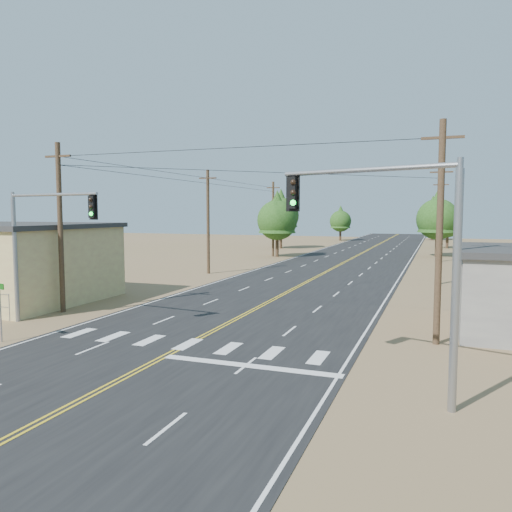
% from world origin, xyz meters
% --- Properties ---
extents(ground, '(220.00, 220.00, 0.00)m').
position_xyz_m(ground, '(0.00, 0.00, 0.00)').
color(ground, '#846447').
rests_on(ground, ground).
extents(road, '(15.00, 200.00, 0.02)m').
position_xyz_m(road, '(0.00, 30.00, 0.01)').
color(road, black).
rests_on(road, ground).
extents(utility_pole_left_near, '(1.80, 0.30, 10.00)m').
position_xyz_m(utility_pole_left_near, '(-10.50, 12.00, 5.12)').
color(utility_pole_left_near, '#4C3826').
rests_on(utility_pole_left_near, ground).
extents(utility_pole_left_mid, '(1.80, 0.30, 10.00)m').
position_xyz_m(utility_pole_left_mid, '(-10.50, 32.00, 5.12)').
color(utility_pole_left_mid, '#4C3826').
rests_on(utility_pole_left_mid, ground).
extents(utility_pole_left_far, '(1.80, 0.30, 10.00)m').
position_xyz_m(utility_pole_left_far, '(-10.50, 52.00, 5.12)').
color(utility_pole_left_far, '#4C3826').
rests_on(utility_pole_left_far, ground).
extents(utility_pole_right_near, '(1.80, 0.30, 10.00)m').
position_xyz_m(utility_pole_right_near, '(10.50, 12.00, 5.12)').
color(utility_pole_right_near, '#4C3826').
rests_on(utility_pole_right_near, ground).
extents(utility_pole_right_mid, '(1.80, 0.30, 10.00)m').
position_xyz_m(utility_pole_right_mid, '(10.50, 32.00, 5.12)').
color(utility_pole_right_mid, '#4C3826').
rests_on(utility_pole_right_mid, ground).
extents(utility_pole_right_far, '(1.80, 0.30, 10.00)m').
position_xyz_m(utility_pole_right_far, '(10.50, 52.00, 5.12)').
color(utility_pole_right_far, '#4C3826').
rests_on(utility_pole_right_far, ground).
extents(signal_mast_left, '(6.17, 1.12, 7.03)m').
position_xyz_m(signal_mast_left, '(-9.21, 8.84, 4.78)').
color(signal_mast_left, gray).
rests_on(signal_mast_left, ground).
extents(signal_mast_right, '(5.92, 2.07, 7.52)m').
position_xyz_m(signal_mast_right, '(9.32, 4.53, 5.08)').
color(signal_mast_right, gray).
rests_on(signal_mast_right, ground).
extents(street_sign, '(0.78, 0.27, 2.72)m').
position_xyz_m(street_sign, '(-8.27, 5.47, 1.82)').
color(street_sign, gray).
rests_on(street_sign, ground).
extents(tree_left_near, '(5.33, 5.33, 8.88)m').
position_xyz_m(tree_left_near, '(-9.81, 51.64, 5.43)').
color(tree_left_near, '#3F2D1E').
rests_on(tree_left_near, ground).
extents(tree_left_mid, '(5.88, 5.88, 9.81)m').
position_xyz_m(tree_left_mid, '(-14.00, 66.66, 6.00)').
color(tree_left_mid, '#3F2D1E').
rests_on(tree_left_mid, ground).
extents(tree_left_far, '(4.44, 4.44, 7.39)m').
position_xyz_m(tree_left_far, '(-9.00, 92.36, 4.52)').
color(tree_left_far, '#3F2D1E').
rests_on(tree_left_far, ground).
extents(tree_right_near, '(5.47, 5.47, 9.11)m').
position_xyz_m(tree_right_near, '(10.18, 59.14, 5.57)').
color(tree_right_near, '#3F2D1E').
rests_on(tree_right_near, ground).
extents(tree_right_mid, '(4.34, 4.34, 7.24)m').
position_xyz_m(tree_right_mid, '(11.72, 76.26, 4.42)').
color(tree_right_mid, '#3F2D1E').
rests_on(tree_right_mid, ground).
extents(tree_right_far, '(5.68, 5.68, 9.47)m').
position_xyz_m(tree_right_far, '(9.00, 100.55, 5.79)').
color(tree_right_far, '#3F2D1E').
rests_on(tree_right_far, ground).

